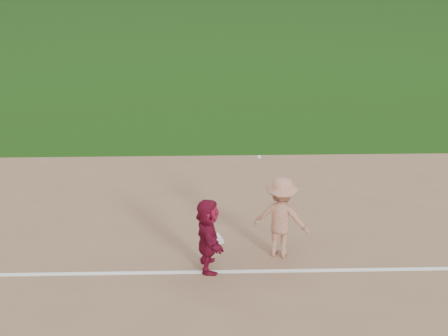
{
  "coord_description": "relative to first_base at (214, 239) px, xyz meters",
  "views": [
    {
      "loc": [
        -0.27,
        -10.31,
        7.03
      ],
      "look_at": [
        0.0,
        1.5,
        1.3
      ],
      "focal_mm": 45.0,
      "sensor_mm": 36.0,
      "label": 1
    }
  ],
  "objects": [
    {
      "name": "base_runner",
      "position": [
        -0.13,
        -1.02,
        0.77
      ],
      "size": [
        0.64,
        1.55,
        1.62
      ],
      "primitive_type": "imported",
      "rotation": [
        0.0,
        0.0,
        1.68
      ],
      "color": "maroon",
      "rests_on": "infield_dirt"
    },
    {
      "name": "first_base_play",
      "position": [
        1.41,
        -0.53,
        0.88
      ],
      "size": [
        1.33,
        0.99,
        2.38
      ],
      "color": "#9E9EA0",
      "rests_on": "infield_dirt"
    },
    {
      "name": "first_base",
      "position": [
        0.0,
        0.0,
        0.0
      ],
      "size": [
        0.45,
        0.45,
        0.08
      ],
      "primitive_type": "cube",
      "rotation": [
        0.0,
        0.0,
        0.35
      ],
      "color": "silver",
      "rests_on": "infield_dirt"
    },
    {
      "name": "ground",
      "position": [
        0.25,
        -0.37,
        -0.06
      ],
      "size": [
        160.0,
        160.0,
        0.0
      ],
      "primitive_type": "plane",
      "color": "#163E0B",
      "rests_on": "ground"
    },
    {
      "name": "foul_line",
      "position": [
        0.25,
        -1.17,
        -0.03
      ],
      "size": [
        60.0,
        0.1,
        0.01
      ],
      "primitive_type": "cube",
      "color": "white",
      "rests_on": "infield_dirt"
    }
  ]
}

